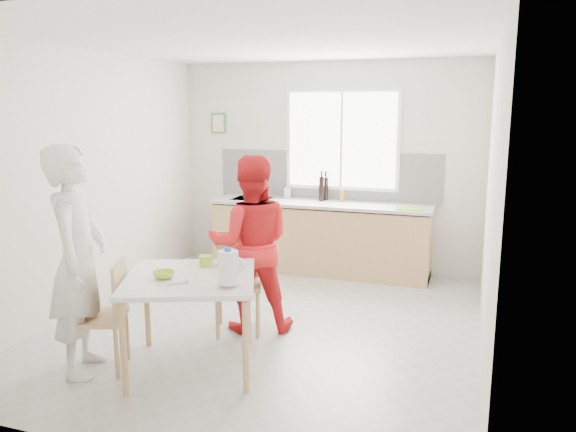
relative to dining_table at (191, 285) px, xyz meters
name	(u,v)px	position (x,y,z in m)	size (l,w,h in m)	color
ground	(267,325)	(0.25, 1.05, -0.70)	(4.50, 4.50, 0.00)	#B7B7B2
room_shell	(266,158)	(0.25, 1.05, 0.94)	(4.50, 4.50, 4.50)	silver
window	(342,140)	(0.45, 3.28, 1.00)	(1.50, 0.06, 1.30)	white
backsplash	(327,176)	(0.25, 3.29, 0.52)	(3.00, 0.02, 0.65)	white
picture_frame	(218,123)	(-1.30, 3.28, 1.20)	(0.22, 0.03, 0.28)	#429245
kitchen_counter	(320,240)	(0.25, 3.00, -0.28)	(2.84, 0.64, 1.37)	tan
dining_table	(191,285)	(0.00, 0.00, 0.00)	(1.32, 1.32, 0.78)	silver
chair_left	(106,311)	(-0.63, -0.25, -0.21)	(0.54, 0.54, 0.90)	tan
chair_far	(238,277)	(0.02, 0.89, -0.19)	(0.56, 0.56, 0.94)	tan
person_white	(78,261)	(-0.81, -0.32, 0.22)	(0.67, 0.44, 1.84)	white
person_red	(251,244)	(0.14, 0.94, 0.14)	(0.82, 0.64, 1.68)	red
bowl_green	(164,275)	(-0.17, -0.12, 0.11)	(0.17, 0.17, 0.05)	#B2D531
bowl_white	(229,263)	(0.19, 0.34, 0.11)	(0.22, 0.22, 0.06)	white
milk_jug	(229,267)	(0.41, -0.14, 0.23)	(0.22, 0.16, 0.28)	white
green_box	(206,261)	(-0.01, 0.30, 0.13)	(0.10, 0.10, 0.09)	#9ADA32
spoon	(176,283)	(0.01, -0.23, 0.09)	(0.01, 0.01, 0.16)	#A5A5AA
cutting_board	(410,208)	(1.40, 2.88, 0.22)	(0.35, 0.25, 0.01)	#7AB72A
wine_bottle_a	(322,189)	(0.24, 3.09, 0.38)	(0.07, 0.07, 0.32)	black
wine_bottle_b	(326,189)	(0.27, 3.19, 0.37)	(0.07, 0.07, 0.30)	black
jar_amber	(342,195)	(0.50, 3.13, 0.30)	(0.06, 0.06, 0.16)	olive
soap_bottle	(287,191)	(-0.26, 3.20, 0.32)	(0.09, 0.09, 0.20)	#999999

